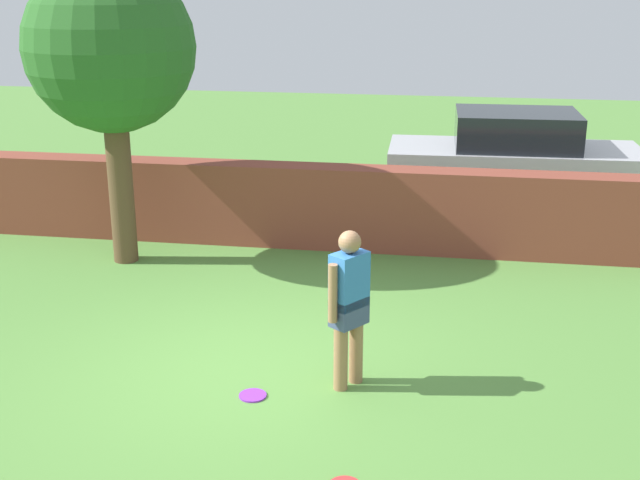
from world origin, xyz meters
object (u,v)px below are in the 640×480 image
person (349,302)px  frisbee_purple (253,395)px  car (514,162)px  tree (110,50)px

person → frisbee_purple: person is taller
person → car: car is taller
person → frisbee_purple: bearing=149.6°
tree → car: bearing=31.8°
person → car: (1.96, 6.64, -0.04)m
tree → person: bearing=-41.4°
person → car: bearing=19.8°
car → person: bearing=71.9°
tree → car: size_ratio=0.97×
person → car: 6.93m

